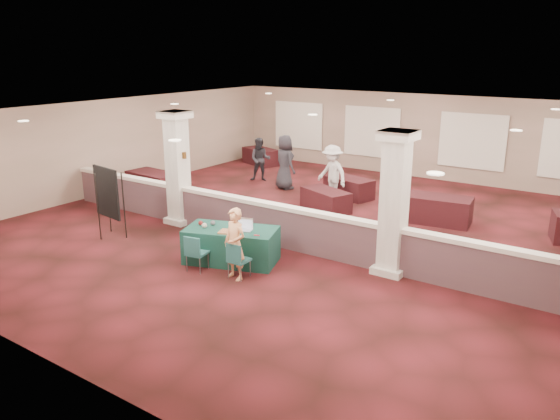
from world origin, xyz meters
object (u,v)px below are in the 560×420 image
Objects in this scene: conf_chair_side at (195,251)px; easel_board at (107,193)px; far_table_front_center at (326,200)px; near_table at (231,245)px; attendee_d at (285,162)px; woman at (235,244)px; attendee_b at (332,173)px; conf_chair_main at (237,258)px; far_table_back_center at (349,188)px; attendee_a at (260,159)px; far_table_front_right at (437,210)px; far_table_front_left at (154,183)px; far_table_back_left at (261,156)px.

conf_chair_side is 3.61m from easel_board.
near_table is at bearing -86.72° from far_table_front_center.
near_table is 2.50× the size of conf_chair_side.
conf_chair_side is 0.44× the size of attendee_d.
near_table is at bearing 142.92° from woman.
far_table_front_center is 0.87× the size of attendee_b.
near_table is at bearing 135.35° from conf_chair_main.
conf_chair_side is at bearing -88.93° from far_table_back_center.
near_table reaches higher than far_table_front_center.
attendee_b is 2.25m from attendee_d.
near_table is 8.24m from attendee_a.
easel_board is at bearing -122.99° from far_table_front_center.
far_table_front_center is at bearing -166.98° from far_table_front_right.
conf_chair_main is 5.74m from far_table_front_center.
far_table_front_left reaches higher than far_table_front_right.
far_table_front_left is (-6.87, 4.01, -0.10)m from conf_chair_main.
near_table is 1.32× the size of far_table_front_center.
conf_chair_side reaches higher than conf_chair_main.
woman is at bearing -85.53° from attendee_a.
conf_chair_main reaches higher than far_table_back_center.
far_table_back_left is 1.02× the size of far_table_back_center.
far_table_front_left is 0.99× the size of attendee_d.
conf_chair_main is 0.50× the size of attendee_a.
conf_chair_side is 0.53× the size of far_table_front_center.
woman is 0.83× the size of attendee_d.
near_table is 1.12× the size of easel_board.
conf_chair_side is 5.87m from far_table_front_center.
attendee_d is at bearing -42.52° from far_table_back_left.
woman is 0.99× the size of far_table_front_center.
attendee_b is (-0.24, -0.75, 0.60)m from far_table_back_center.
conf_chair_main is at bearing -81.14° from far_table_back_center.
far_table_front_left is (-6.84, 4.02, -0.41)m from woman.
attendee_a is (-0.53, 7.47, -0.39)m from easel_board.
attendee_a is at bearing -178.13° from attendee_b.
easel_board is (-3.51, 0.46, 0.70)m from conf_chair_side.
attendee_d is (-2.58, 7.43, 0.46)m from conf_chair_side.
attendee_b is at bearing 83.31° from conf_chair_side.
attendee_a reaches higher than woman.
woman reaches higher than far_table_front_left.
far_table_back_center is at bearing 162.60° from far_table_front_right.
conf_chair_side is 7.22m from far_table_front_left.
attendee_b is (-0.39, 1.06, 0.60)m from far_table_front_center.
attendee_b reaches higher than far_table_front_left.
conf_chair_side is 7.68m from far_table_back_center.
far_table_back_left is 1.03× the size of attendee_a.
far_table_back_left is (0.00, 6.20, -0.05)m from far_table_front_left.
near_table is 6.06m from attendee_b.
easel_board is (-3.80, -0.47, 0.80)m from near_table.
far_table_front_right is 0.99× the size of attendee_d.
conf_chair_side is 0.46× the size of attendee_b.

